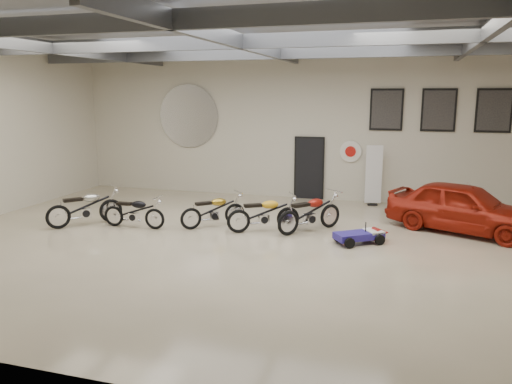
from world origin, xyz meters
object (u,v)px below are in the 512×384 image
(motorcycle_gold, at_px, (213,210))
(vintage_car, at_px, (463,207))
(motorcycle_silver, at_px, (85,207))
(go_kart, at_px, (363,232))
(motorcycle_black, at_px, (134,211))
(motorcycle_yellow, at_px, (264,213))
(banner_stand, at_px, (374,176))
(motorcycle_red, at_px, (310,212))

(motorcycle_gold, relative_size, vintage_car, 0.47)
(motorcycle_silver, distance_m, go_kart, 7.59)
(go_kart, bearing_deg, vintage_car, 0.92)
(motorcycle_black, height_order, vintage_car, vintage_car)
(motorcycle_silver, bearing_deg, motorcycle_gold, -35.04)
(motorcycle_yellow, xyz_separation_m, go_kart, (2.64, -0.31, -0.24))
(banner_stand, bearing_deg, motorcycle_gold, -146.68)
(vintage_car, bearing_deg, motorcycle_gold, 125.63)
(go_kart, distance_m, vintage_car, 3.04)
(motorcycle_silver, xyz_separation_m, motorcycle_black, (1.43, 0.16, -0.07))
(motorcycle_yellow, height_order, vintage_car, vintage_car)
(motorcycle_gold, xyz_separation_m, motorcycle_yellow, (1.45, -0.05, 0.03))
(motorcycle_silver, relative_size, vintage_car, 0.52)
(motorcycle_red, bearing_deg, go_kart, -73.73)
(motorcycle_silver, height_order, motorcycle_gold, motorcycle_silver)
(motorcycle_red, relative_size, go_kart, 1.39)
(banner_stand, distance_m, motorcycle_yellow, 4.86)
(motorcycle_gold, bearing_deg, vintage_car, -29.90)
(motorcycle_gold, distance_m, motorcycle_red, 2.65)
(banner_stand, relative_size, vintage_car, 0.50)
(motorcycle_gold, bearing_deg, banner_stand, 2.95)
(banner_stand, height_order, motorcycle_silver, banner_stand)
(go_kart, bearing_deg, motorcycle_gold, 139.66)
(motorcycle_silver, height_order, motorcycle_black, motorcycle_silver)
(motorcycle_gold, xyz_separation_m, motorcycle_red, (2.63, 0.30, 0.05))
(motorcycle_silver, bearing_deg, motorcycle_red, -38.26)
(motorcycle_red, bearing_deg, motorcycle_yellow, 146.92)
(motorcycle_black, height_order, motorcycle_yellow, motorcycle_yellow)
(banner_stand, distance_m, motorcycle_red, 4.02)
(motorcycle_gold, bearing_deg, motorcycle_red, -35.71)
(banner_stand, height_order, motorcycle_black, banner_stand)
(motorcycle_black, relative_size, vintage_car, 0.45)
(motorcycle_silver, distance_m, motorcycle_black, 1.44)
(motorcycle_silver, distance_m, vintage_car, 10.25)
(motorcycle_black, height_order, go_kart, motorcycle_black)
(motorcycle_silver, bearing_deg, vintage_car, -36.20)
(motorcycle_silver, distance_m, motorcycle_yellow, 5.00)
(banner_stand, xyz_separation_m, motorcycle_red, (-1.39, -3.75, -0.44))
(banner_stand, relative_size, motorcycle_gold, 1.06)
(go_kart, bearing_deg, motorcycle_black, 147.96)
(motorcycle_yellow, bearing_deg, motorcycle_gold, 148.30)
(motorcycle_yellow, height_order, go_kart, motorcycle_yellow)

